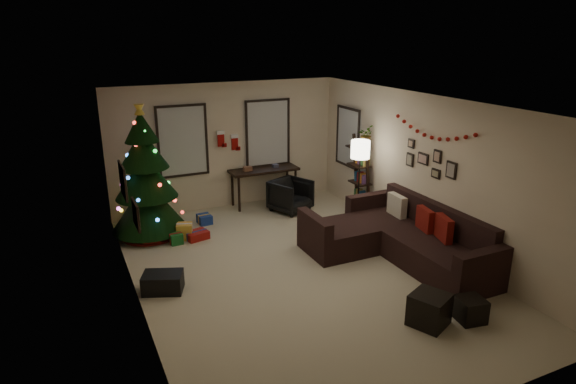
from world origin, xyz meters
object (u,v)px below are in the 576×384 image
object	(u,v)px
sofa	(399,240)
desk	(264,173)
bookshelf	(361,177)
christmas_tree	(146,181)
desk_chair	(291,195)

from	to	relation	value
sofa	desk	xyz separation A→B (m)	(-1.06, 3.47, 0.42)
desk	bookshelf	size ratio (longest dim) A/B	0.89
desk	christmas_tree	bearing A→B (deg)	-165.20
bookshelf	desk	bearing A→B (deg)	136.48
sofa	desk_chair	bearing A→B (deg)	104.28
christmas_tree	desk	distance (m)	2.75
desk_chair	bookshelf	world-z (taller)	bookshelf
sofa	christmas_tree	bearing A→B (deg)	143.21
sofa	bookshelf	world-z (taller)	bookshelf
christmas_tree	bookshelf	bearing A→B (deg)	-10.51
desk_chair	christmas_tree	bearing A→B (deg)	157.11
sofa	desk_chair	size ratio (longest dim) A/B	4.38
bookshelf	christmas_tree	bearing A→B (deg)	169.49
christmas_tree	sofa	bearing A→B (deg)	-36.79
christmas_tree	bookshelf	size ratio (longest dim) A/B	1.51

